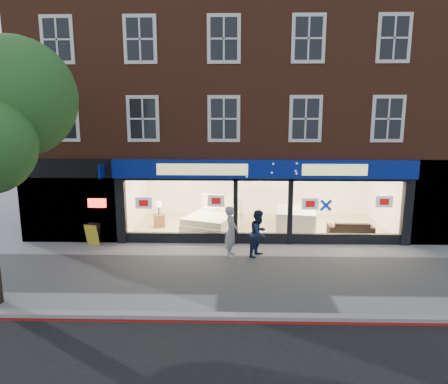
{
  "coord_description": "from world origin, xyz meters",
  "views": [
    {
      "loc": [
        -1.12,
        -11.95,
        4.9
      ],
      "look_at": [
        -1.48,
        2.5,
        2.14
      ],
      "focal_mm": 32.0,
      "sensor_mm": 36.0,
      "label": 1
    }
  ],
  "objects_px": {
    "mattress_stack": "(296,219)",
    "a_board": "(93,234)",
    "display_bed": "(212,221)",
    "pedestrian_grey": "(231,232)",
    "pedestrian_blue": "(259,233)",
    "sofa": "(350,228)"
  },
  "relations": [
    {
      "from": "a_board",
      "to": "pedestrian_blue",
      "type": "xyz_separation_m",
      "value": [
        6.32,
        -1.09,
        0.42
      ]
    },
    {
      "from": "display_bed",
      "to": "pedestrian_grey",
      "type": "xyz_separation_m",
      "value": [
        0.82,
        -2.99,
        0.43
      ]
    },
    {
      "from": "display_bed",
      "to": "a_board",
      "type": "relative_size",
      "value": 3.46
    },
    {
      "from": "pedestrian_blue",
      "to": "mattress_stack",
      "type": "bearing_deg",
      "value": 3.67
    },
    {
      "from": "mattress_stack",
      "to": "pedestrian_blue",
      "type": "relative_size",
      "value": 1.37
    },
    {
      "from": "mattress_stack",
      "to": "a_board",
      "type": "relative_size",
      "value": 2.72
    },
    {
      "from": "a_board",
      "to": "display_bed",
      "type": "bearing_deg",
      "value": 38.83
    },
    {
      "from": "mattress_stack",
      "to": "a_board",
      "type": "xyz_separation_m",
      "value": [
        -8.15,
        -2.28,
        -0.09
      ]
    },
    {
      "from": "display_bed",
      "to": "mattress_stack",
      "type": "height_order",
      "value": "display_bed"
    },
    {
      "from": "mattress_stack",
      "to": "pedestrian_grey",
      "type": "height_order",
      "value": "pedestrian_grey"
    },
    {
      "from": "mattress_stack",
      "to": "pedestrian_blue",
      "type": "height_order",
      "value": "pedestrian_blue"
    },
    {
      "from": "pedestrian_blue",
      "to": "pedestrian_grey",
      "type": "bearing_deg",
      "value": 125.08
    },
    {
      "from": "a_board",
      "to": "mattress_stack",
      "type": "bearing_deg",
      "value": 32.15
    },
    {
      "from": "sofa",
      "to": "pedestrian_blue",
      "type": "bearing_deg",
      "value": 34.24
    },
    {
      "from": "display_bed",
      "to": "sofa",
      "type": "relative_size",
      "value": 1.58
    },
    {
      "from": "sofa",
      "to": "mattress_stack",
      "type": "bearing_deg",
      "value": -21.72
    },
    {
      "from": "display_bed",
      "to": "mattress_stack",
      "type": "distance_m",
      "value": 3.65
    },
    {
      "from": "display_bed",
      "to": "pedestrian_grey",
      "type": "height_order",
      "value": "pedestrian_grey"
    },
    {
      "from": "a_board",
      "to": "pedestrian_blue",
      "type": "relative_size",
      "value": 0.5
    },
    {
      "from": "display_bed",
      "to": "pedestrian_blue",
      "type": "height_order",
      "value": "pedestrian_blue"
    },
    {
      "from": "pedestrian_grey",
      "to": "display_bed",
      "type": "bearing_deg",
      "value": 23.76
    },
    {
      "from": "sofa",
      "to": "pedestrian_blue",
      "type": "xyz_separation_m",
      "value": [
        -3.93,
        -2.42,
        0.47
      ]
    }
  ]
}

